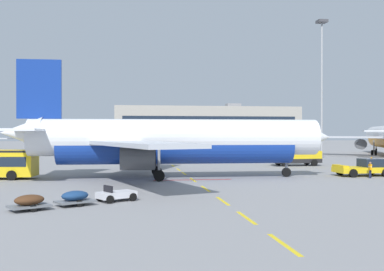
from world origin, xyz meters
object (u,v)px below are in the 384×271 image
at_px(airliner_foreground, 171,141).
at_px(pushback_tug, 364,168).
at_px(fuel_service_truck, 295,154).
at_px(baggage_train, 75,198).
at_px(ground_crew_worker, 370,169).
at_px(apron_light_mast_far, 322,73).

height_order(airliner_foreground, pushback_tug, airliner_foreground).
xyz_separation_m(fuel_service_truck, baggage_train, (-27.39, -32.41, -1.12)).
bearing_deg(baggage_train, airliner_foreground, 64.79).
distance_m(airliner_foreground, fuel_service_truck, 24.89).
bearing_deg(ground_crew_worker, baggage_train, -153.91).
relative_size(airliner_foreground, pushback_tug, 5.71).
bearing_deg(baggage_train, apron_light_mast_far, 51.89).
bearing_deg(apron_light_mast_far, pushback_tug, -106.65).
xyz_separation_m(airliner_foreground, fuel_service_truck, (19.40, 15.42, -2.30)).
bearing_deg(baggage_train, ground_crew_worker, 26.09).
bearing_deg(airliner_foreground, pushback_tug, -1.24).
height_order(airliner_foreground, ground_crew_worker, airliner_foreground).
relative_size(airliner_foreground, baggage_train, 4.28).
bearing_deg(baggage_train, pushback_tug, 29.33).
distance_m(ground_crew_worker, apron_light_mast_far, 40.81).
xyz_separation_m(baggage_train, ground_crew_worker, (28.69, 14.05, 0.45)).
height_order(pushback_tug, ground_crew_worker, pushback_tug).
distance_m(baggage_train, apron_light_mast_far, 65.92).
bearing_deg(baggage_train, fuel_service_truck, 49.79).
bearing_deg(fuel_service_truck, pushback_tug, -82.77).
bearing_deg(fuel_service_truck, ground_crew_worker, -85.95).
height_order(airliner_foreground, baggage_train, airliner_foreground).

